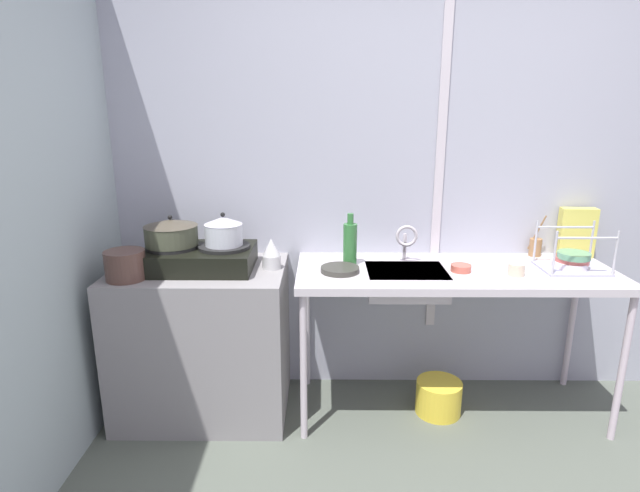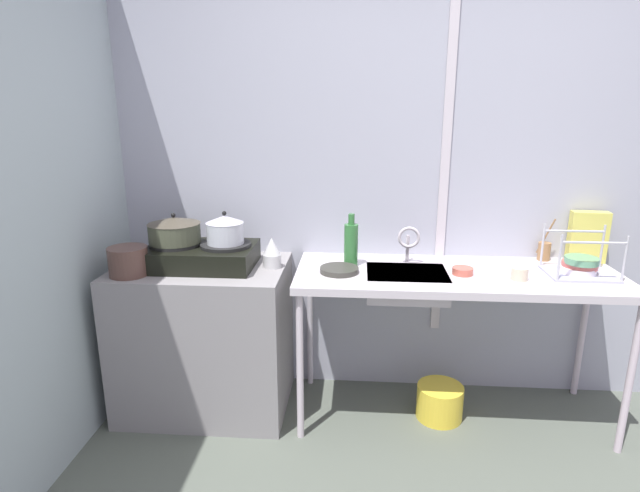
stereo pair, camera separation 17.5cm
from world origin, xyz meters
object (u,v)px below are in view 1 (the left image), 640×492
(cup_by_rack, at_px, (516,270))
(bucket_on_floor, at_px, (439,397))
(percolator, at_px, (271,254))
(faucet, at_px, (406,238))
(pot_on_left_burner, at_px, (171,232))
(small_bowl_on_drainboard, at_px, (461,268))
(pot_on_right_burner, at_px, (224,231))
(bottle_by_sink, at_px, (350,243))
(pot_beside_stove, at_px, (125,265))
(dish_rack, at_px, (572,261))
(cereal_box, at_px, (576,232))
(stove, at_px, (199,257))
(sink_basin, at_px, (406,282))
(utensil_jar, at_px, (535,247))
(frying_pan, at_px, (340,269))

(cup_by_rack, distance_m, bucket_on_floor, 0.85)
(percolator, relative_size, faucet, 0.78)
(pot_on_left_burner, distance_m, small_bowl_on_drainboard, 1.53)
(pot_on_right_burner, xyz_separation_m, bottle_by_sink, (0.67, 0.07, -0.09))
(pot_on_right_burner, xyz_separation_m, pot_beside_stove, (-0.46, -0.18, -0.13))
(pot_beside_stove, bearing_deg, pot_on_left_burner, 43.47)
(pot_on_right_burner, bearing_deg, bottle_by_sink, 6.24)
(faucet, bearing_deg, cup_by_rack, -23.94)
(dish_rack, relative_size, cereal_box, 1.15)
(stove, distance_m, pot_beside_stove, 0.37)
(sink_basin, bearing_deg, cereal_box, 15.08)
(pot_beside_stove, distance_m, bucket_on_floor, 1.83)
(percolator, xyz_separation_m, utensil_jar, (1.50, 0.25, -0.03))
(bucket_on_floor, bearing_deg, bottle_by_sink, 167.43)
(small_bowl_on_drainboard, distance_m, bottle_by_sink, 0.60)
(pot_beside_stove, height_order, utensil_jar, utensil_jar)
(stove, height_order, pot_beside_stove, pot_beside_stove)
(percolator, bearing_deg, cup_by_rack, -4.94)
(small_bowl_on_drainboard, bearing_deg, pot_on_left_burner, 178.57)
(sink_basin, height_order, bottle_by_sink, bottle_by_sink)
(frying_pan, bearing_deg, stove, 175.94)
(stove, xyz_separation_m, pot_on_right_burner, (0.14, -0.00, 0.14))
(faucet, distance_m, dish_rack, 0.87)
(cup_by_rack, bearing_deg, pot_beside_stove, -177.84)
(pot_on_left_burner, bearing_deg, frying_pan, -3.43)
(pot_on_left_burner, bearing_deg, faucet, 6.02)
(dish_rack, relative_size, bucket_on_floor, 1.28)
(frying_pan, bearing_deg, small_bowl_on_drainboard, 1.36)
(faucet, distance_m, bucket_on_floor, 0.92)
(sink_basin, distance_m, cup_by_rack, 0.56)
(pot_on_left_burner, relative_size, bottle_by_sink, 0.97)
(stove, distance_m, utensil_jar, 1.90)
(cup_by_rack, relative_size, small_bowl_on_drainboard, 0.77)
(dish_rack, xyz_separation_m, utensil_jar, (-0.09, 0.26, 0.01))
(stove, bearing_deg, cereal_box, 6.83)
(pot_beside_stove, xyz_separation_m, dish_rack, (2.29, 0.18, -0.03))
(pot_on_left_burner, height_order, frying_pan, pot_on_left_burner)
(pot_on_left_burner, distance_m, frying_pan, 0.90)
(stove, relative_size, frying_pan, 2.84)
(pot_on_right_burner, bearing_deg, dish_rack, -0.05)
(small_bowl_on_drainboard, distance_m, utensil_jar, 0.58)
(sink_basin, distance_m, frying_pan, 0.36)
(cup_by_rack, bearing_deg, bottle_by_sink, 168.22)
(bottle_by_sink, bearing_deg, bucket_on_floor, -12.57)
(faucet, bearing_deg, stove, -173.24)
(frying_pan, relative_size, small_bowl_on_drainboard, 1.90)
(pot_on_left_burner, bearing_deg, stove, 0.00)
(sink_basin, distance_m, bucket_on_floor, 0.71)
(pot_on_left_burner, relative_size, frying_pan, 1.38)
(sink_basin, distance_m, bottle_by_sink, 0.36)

